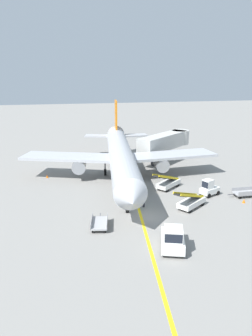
% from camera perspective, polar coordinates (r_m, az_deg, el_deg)
% --- Properties ---
extents(ground_plane, '(300.00, 300.00, 0.00)m').
position_cam_1_polar(ground_plane, '(32.76, 3.65, -8.94)').
color(ground_plane, gray).
extents(taxi_line_yellow, '(13.91, 78.88, 0.01)m').
position_cam_1_polar(taxi_line_yellow, '(37.24, 1.83, -5.71)').
color(taxi_line_yellow, yellow).
rests_on(taxi_line_yellow, ground).
extents(airliner, '(28.19, 35.23, 10.10)m').
position_cam_1_polar(airliner, '(43.94, -1.01, 2.41)').
color(airliner, '#B2B5BA').
rests_on(airliner, ground).
extents(jet_bridge, '(11.63, 9.81, 4.85)m').
position_cam_1_polar(jet_bridge, '(53.69, 7.65, 4.95)').
color(jet_bridge, beige).
rests_on(jet_bridge, ground).
extents(pushback_tug, '(3.03, 4.04, 2.20)m').
position_cam_1_polar(pushback_tug, '(26.86, 8.59, -12.71)').
color(pushback_tug, silver).
rests_on(pushback_tug, ground).
extents(baggage_tug_near_wing, '(2.71, 2.08, 2.10)m').
position_cam_1_polar(baggage_tug_near_wing, '(39.30, 15.02, -3.64)').
color(baggage_tug_near_wing, silver).
rests_on(baggage_tug_near_wing, ground).
extents(belt_loader_forward_hold, '(4.75, 4.00, 2.59)m').
position_cam_1_polar(belt_loader_forward_hold, '(40.90, 7.72, -2.66)').
color(belt_loader_forward_hold, silver).
rests_on(belt_loader_forward_hold, ground).
extents(belt_loader_aft_hold, '(4.86, 3.79, 2.59)m').
position_cam_1_polar(belt_loader_aft_hold, '(35.30, 11.87, -5.98)').
color(belt_loader_aft_hold, silver).
rests_on(belt_loader_aft_hold, ground).
extents(baggage_cart_loaded, '(2.13, 3.84, 0.94)m').
position_cam_1_polar(baggage_cart_loaded, '(30.47, -4.90, -10.01)').
color(baggage_cart_loaded, '#A5A5A8').
rests_on(baggage_cart_loaded, ground).
extents(baggage_cart_empty_trailing, '(3.79, 1.67, 0.94)m').
position_cam_1_polar(baggage_cart_empty_trailing, '(40.50, 21.06, -4.29)').
color(baggage_cart_empty_trailing, '#A5A5A8').
rests_on(baggage_cart_empty_trailing, ground).
extents(ground_crew_marshaller, '(0.36, 0.24, 1.70)m').
position_cam_1_polar(ground_crew_marshaller, '(34.75, 3.29, -5.77)').
color(ground_crew_marshaller, '#26262D').
rests_on(ground_crew_marshaller, ground).
extents(safety_cone_nose_left, '(0.36, 0.36, 0.44)m').
position_cam_1_polar(safety_cone_nose_left, '(46.32, -14.28, -1.48)').
color(safety_cone_nose_left, orange).
rests_on(safety_cone_nose_left, ground).
extents(safety_cone_nose_right, '(0.36, 0.36, 0.44)m').
position_cam_1_polar(safety_cone_nose_right, '(38.57, 20.84, -5.68)').
color(safety_cone_nose_right, orange).
rests_on(safety_cone_nose_right, ground).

